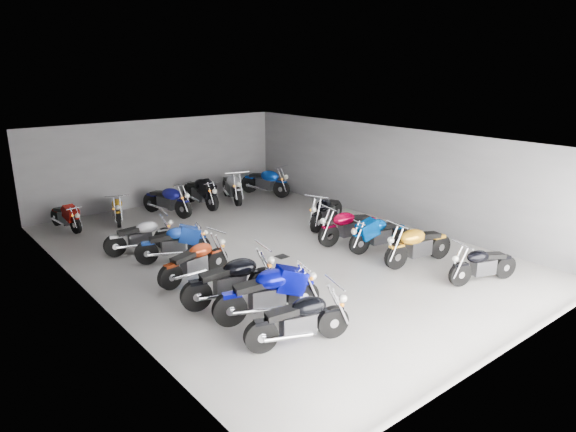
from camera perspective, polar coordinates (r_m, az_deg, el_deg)
name	(u,v)px	position (r m, az deg, el deg)	size (l,w,h in m)	color
ground	(271,252)	(14.70, -1.89, -4.00)	(14.00, 14.00, 0.00)	#9B9893
wall_back	(159,162)	(20.14, -14.11, 5.85)	(10.00, 0.10, 3.20)	slate
wall_left	(88,233)	(12.02, -21.34, -1.81)	(0.10, 14.00, 3.20)	slate
wall_right	(389,174)	(17.61, 11.18, 4.56)	(0.10, 14.00, 3.20)	slate
ceiling	(270,139)	(13.91, -2.01, 8.53)	(10.00, 14.00, 0.04)	black
drain_grate	(282,256)	(14.33, -0.68, -4.52)	(0.32, 0.32, 0.01)	black
motorcycle_left_a	(299,320)	(9.88, 1.27, -11.45)	(2.07, 0.77, 0.94)	black
motorcycle_left_b	(269,293)	(10.81, -2.17, -8.59)	(2.29, 0.82, 1.03)	black
motorcycle_left_c	(231,280)	(11.53, -6.31, -7.11)	(2.25, 0.65, 1.00)	black
motorcycle_left_d	(195,261)	(12.87, -10.29, -4.96)	(2.06, 0.50, 0.91)	black
motorcycle_left_e	(174,243)	(14.26, -12.55, -2.97)	(1.99, 0.72, 0.90)	black
motorcycle_left_f	(141,236)	(15.11, -16.03, -2.14)	(2.00, 0.54, 0.89)	black
motorcycle_right_a	(482,264)	(13.42, 20.80, -5.03)	(1.88, 0.74, 0.85)	black
motorcycle_right_b	(418,245)	(14.09, 14.24, -3.12)	(2.22, 0.57, 0.98)	black
motorcycle_right_c	(379,234)	(14.89, 10.10, -1.96)	(2.05, 0.57, 0.91)	black
motorcycle_right_d	(349,226)	(15.39, 6.83, -1.11)	(2.16, 0.59, 0.96)	black
motorcycle_right_e	(326,211)	(16.87, 4.28, 0.53)	(2.07, 0.93, 0.95)	black
motorcycle_back_a	(66,216)	(18.01, -23.46, -0.04)	(0.49, 1.84, 0.81)	black
motorcycle_back_b	(117,209)	(18.25, -18.43, 0.77)	(0.76, 1.88, 0.86)	black
motorcycle_back_c	(167,200)	(18.59, -13.25, 1.70)	(0.86, 2.19, 0.99)	black
motorcycle_back_d	(201,192)	(19.47, -9.69, 2.62)	(0.46, 2.32, 1.02)	black
motorcycle_back_e	(232,187)	(20.12, -6.23, 3.24)	(0.88, 2.30, 1.04)	black
motorcycle_back_f	(266,182)	(20.96, -2.52, 3.82)	(0.88, 2.25, 1.02)	black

